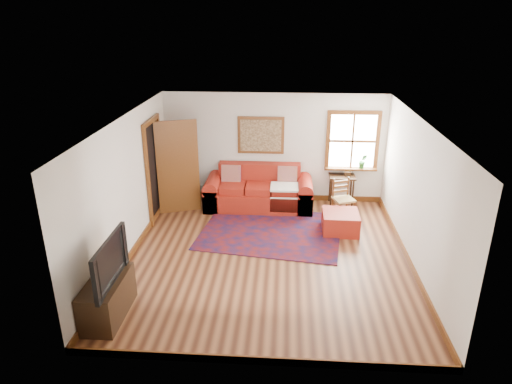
# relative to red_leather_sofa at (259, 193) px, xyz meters

# --- Properties ---
(ground) EXTENTS (5.50, 5.50, 0.00)m
(ground) POSITION_rel_red_leather_sofa_xyz_m (0.31, -2.29, -0.31)
(ground) COLOR #442112
(ground) RESTS_ON ground
(room_envelope) EXTENTS (5.04, 5.54, 2.52)m
(room_envelope) POSITION_rel_red_leather_sofa_xyz_m (0.31, -2.27, 1.34)
(room_envelope) COLOR silver
(room_envelope) RESTS_ON ground
(window) EXTENTS (1.18, 0.20, 1.38)m
(window) POSITION_rel_red_leather_sofa_xyz_m (2.09, 0.42, 1.00)
(window) COLOR white
(window) RESTS_ON ground
(doorway) EXTENTS (0.89, 1.08, 2.14)m
(doorway) POSITION_rel_red_leather_sofa_xyz_m (-1.89, -0.50, 0.76)
(doorway) COLOR black
(doorway) RESTS_ON ground
(framed_artwork) EXTENTS (1.05, 0.07, 0.85)m
(framed_artwork) POSITION_rel_red_leather_sofa_xyz_m (0.01, 0.43, 1.24)
(framed_artwork) COLOR brown
(framed_artwork) RESTS_ON ground
(persian_rug) EXTENTS (3.02, 2.55, 0.02)m
(persian_rug) POSITION_rel_red_leather_sofa_xyz_m (0.33, -1.27, -0.30)
(persian_rug) COLOR #60100D
(persian_rug) RESTS_ON ground
(red_leather_sofa) EXTENTS (2.40, 0.99, 0.94)m
(red_leather_sofa) POSITION_rel_red_leather_sofa_xyz_m (0.00, 0.00, 0.00)
(red_leather_sofa) COLOR maroon
(red_leather_sofa) RESTS_ON ground
(red_ottoman) EXTENTS (0.72, 0.72, 0.41)m
(red_ottoman) POSITION_rel_red_leather_sofa_xyz_m (1.71, -1.17, -0.11)
(red_ottoman) COLOR maroon
(red_ottoman) RESTS_ON ground
(side_table) EXTENTS (0.58, 0.44, 0.70)m
(side_table) POSITION_rel_red_leather_sofa_xyz_m (1.87, 0.23, 0.26)
(side_table) COLOR black
(side_table) RESTS_ON ground
(ladder_back_chair) EXTENTS (0.51, 0.50, 0.86)m
(ladder_back_chair) POSITION_rel_red_leather_sofa_xyz_m (1.82, -0.46, 0.15)
(ladder_back_chair) COLOR tan
(ladder_back_chair) RESTS_ON ground
(media_cabinet) EXTENTS (0.49, 1.08, 0.59)m
(media_cabinet) POSITION_rel_red_leather_sofa_xyz_m (-1.93, -4.17, -0.01)
(media_cabinet) COLOR black
(media_cabinet) RESTS_ON ground
(television) EXTENTS (0.15, 1.17, 0.67)m
(television) POSITION_rel_red_leather_sofa_xyz_m (-1.91, -4.21, 0.62)
(television) COLOR black
(television) RESTS_ON media_cabinet
(candle_hurricane) EXTENTS (0.12, 0.12, 0.18)m
(candle_hurricane) POSITION_rel_red_leather_sofa_xyz_m (-1.88, -3.76, 0.37)
(candle_hurricane) COLOR silver
(candle_hurricane) RESTS_ON media_cabinet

